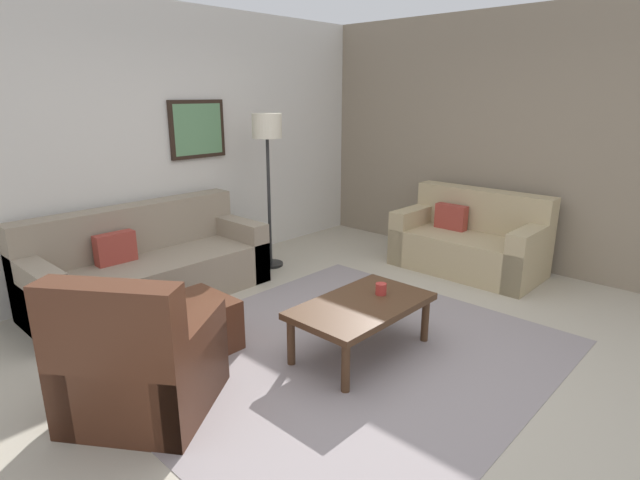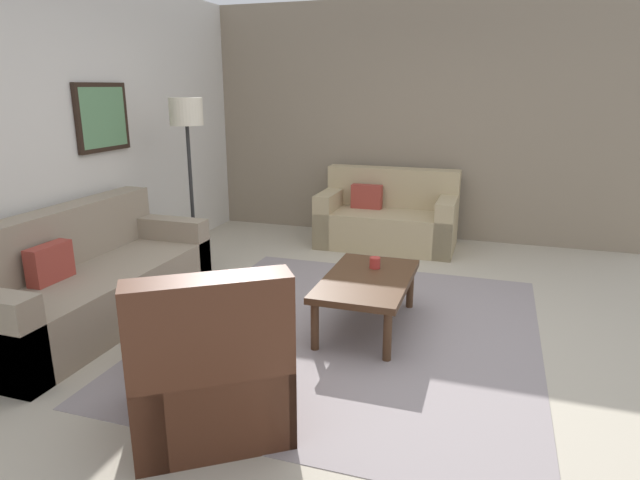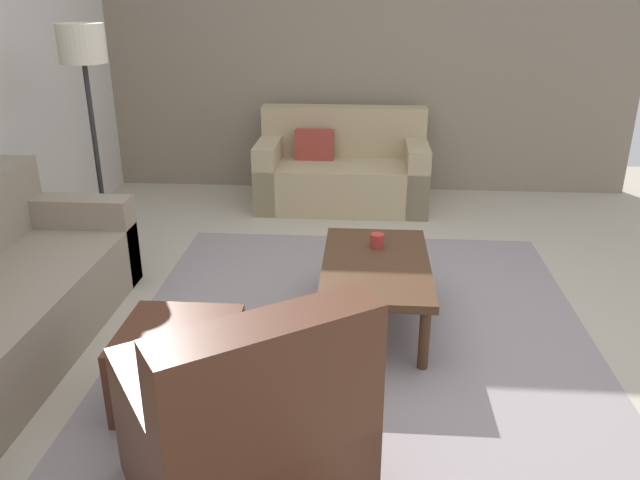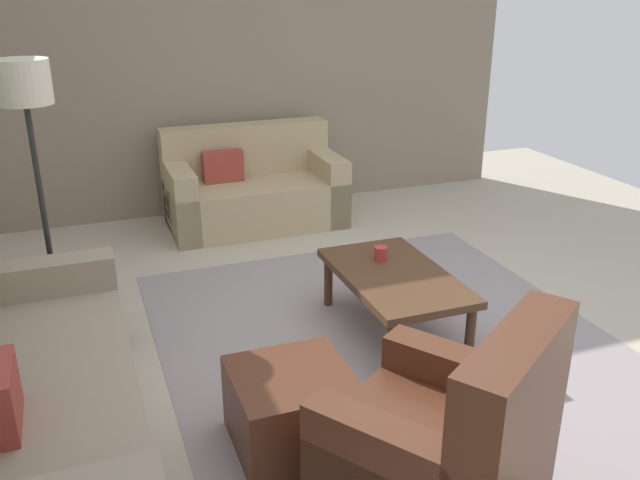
# 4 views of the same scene
# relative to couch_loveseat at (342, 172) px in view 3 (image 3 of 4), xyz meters

# --- Properties ---
(ground_plane) EXTENTS (8.00, 8.00, 0.00)m
(ground_plane) POSITION_rel_couch_loveseat_xyz_m (-2.47, -0.20, -0.30)
(ground_plane) COLOR #B2A893
(stone_feature_panel) EXTENTS (0.12, 5.20, 2.80)m
(stone_feature_panel) POSITION_rel_couch_loveseat_xyz_m (0.53, -0.20, 1.10)
(stone_feature_panel) COLOR gray
(stone_feature_panel) RESTS_ON ground_plane
(area_rug) EXTENTS (3.10, 2.76, 0.01)m
(area_rug) POSITION_rel_couch_loveseat_xyz_m (-2.47, -0.20, -0.30)
(area_rug) COLOR gray
(area_rug) RESTS_ON ground_plane
(couch_loveseat) EXTENTS (0.84, 1.56, 0.88)m
(couch_loveseat) POSITION_rel_couch_loveseat_xyz_m (0.00, 0.00, 0.00)
(couch_loveseat) COLOR tan
(couch_loveseat) RESTS_ON ground_plane
(armchair_leather) EXTENTS (1.11, 1.11, 0.95)m
(armchair_leather) POSITION_rel_couch_loveseat_xyz_m (-3.88, 0.21, 0.01)
(armchair_leather) COLOR #4C2819
(armchair_leather) RESTS_ON ground_plane
(ottoman) EXTENTS (0.56, 0.56, 0.40)m
(ottoman) POSITION_rel_couch_loveseat_xyz_m (-3.20, 0.67, -0.10)
(ottoman) COLOR #4C2819
(ottoman) RESTS_ON ground_plane
(coffee_table) EXTENTS (1.10, 0.64, 0.41)m
(coffee_table) POSITION_rel_couch_loveseat_xyz_m (-2.34, -0.30, 0.06)
(coffee_table) COLOR #472D1C
(coffee_table) RESTS_ON ground_plane
(cup) EXTENTS (0.09, 0.09, 0.09)m
(cup) POSITION_rel_couch_loveseat_xyz_m (-2.11, -0.30, 0.15)
(cup) COLOR #B2332D
(cup) RESTS_ON coffee_table
(lamp_standing) EXTENTS (0.32, 0.32, 1.71)m
(lamp_standing) POSITION_rel_couch_loveseat_xyz_m (-1.47, 1.73, 1.11)
(lamp_standing) COLOR black
(lamp_standing) RESTS_ON ground_plane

